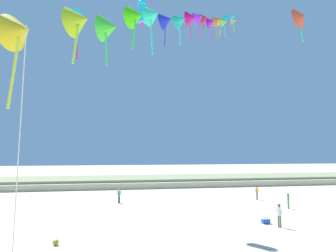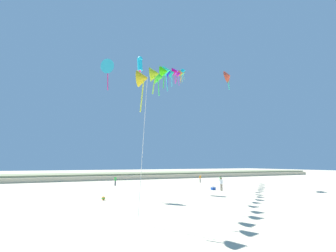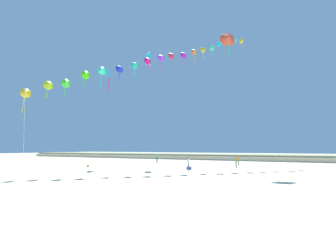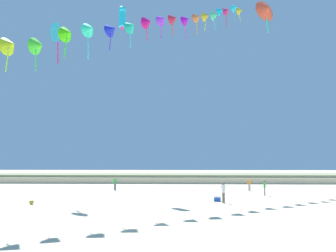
{
  "view_description": "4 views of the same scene",
  "coord_description": "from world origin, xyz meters",
  "px_view_note": "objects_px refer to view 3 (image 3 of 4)",
  "views": [
    {
      "loc": [
        -5.69,
        -13.07,
        5.55
      ],
      "look_at": [
        -1.09,
        11.98,
        7.81
      ],
      "focal_mm": 32.0,
      "sensor_mm": 36.0,
      "label": 1
    },
    {
      "loc": [
        -12.67,
        -17.4,
        3.56
      ],
      "look_at": [
        0.14,
        10.93,
        8.8
      ],
      "focal_mm": 24.0,
      "sensor_mm": 36.0,
      "label": 2
    },
    {
      "loc": [
        16.68,
        -19.43,
        2.81
      ],
      "look_at": [
        1.81,
        11.78,
        6.25
      ],
      "focal_mm": 24.0,
      "sensor_mm": 36.0,
      "label": 3
    },
    {
      "loc": [
        3.12,
        -22.26,
        3.46
      ],
      "look_at": [
        1.9,
        9.18,
        6.59
      ],
      "focal_mm": 38.0,
      "sensor_mm": 36.0,
      "label": 4
    }
  ],
  "objects_px": {
    "person_far_left": "(188,163)",
    "large_kite_mid_trail": "(149,59)",
    "person_mid_center": "(238,160)",
    "large_kite_high_solo": "(228,38)",
    "beach_cooler": "(189,168)",
    "beach_ball": "(88,166)",
    "person_near_right": "(236,162)",
    "large_kite_low_lead": "(109,73)",
    "person_near_left": "(157,158)"
  },
  "relations": [
    {
      "from": "person_near_left",
      "to": "large_kite_low_lead",
      "type": "distance_m",
      "value": 18.62
    },
    {
      "from": "large_kite_mid_trail",
      "to": "beach_ball",
      "type": "distance_m",
      "value": 21.0
    },
    {
      "from": "person_near_left",
      "to": "person_near_right",
      "type": "bearing_deg",
      "value": -21.24
    },
    {
      "from": "person_near_right",
      "to": "beach_ball",
      "type": "height_order",
      "value": "person_near_right"
    },
    {
      "from": "large_kite_mid_trail",
      "to": "large_kite_high_solo",
      "type": "bearing_deg",
      "value": -11.57
    },
    {
      "from": "beach_cooler",
      "to": "person_mid_center",
      "type": "bearing_deg",
      "value": 66.12
    },
    {
      "from": "beach_cooler",
      "to": "large_kite_mid_trail",
      "type": "bearing_deg",
      "value": 151.84
    },
    {
      "from": "person_mid_center",
      "to": "large_kite_mid_trail",
      "type": "relative_size",
      "value": 0.56
    },
    {
      "from": "person_near_right",
      "to": "large_kite_mid_trail",
      "type": "bearing_deg",
      "value": -178.97
    },
    {
      "from": "beach_cooler",
      "to": "large_kite_low_lead",
      "type": "bearing_deg",
      "value": 176.74
    },
    {
      "from": "large_kite_mid_trail",
      "to": "person_mid_center",
      "type": "bearing_deg",
      "value": 22.59
    },
    {
      "from": "person_near_left",
      "to": "beach_cooler",
      "type": "relative_size",
      "value": 2.73
    },
    {
      "from": "person_near_right",
      "to": "large_kite_low_lead",
      "type": "bearing_deg",
      "value": -167.52
    },
    {
      "from": "person_near_right",
      "to": "large_kite_mid_trail",
      "type": "height_order",
      "value": "large_kite_mid_trail"
    },
    {
      "from": "large_kite_low_lead",
      "to": "large_kite_high_solo",
      "type": "xyz_separation_m",
      "value": [
        19.96,
        1.18,
        2.5
      ]
    },
    {
      "from": "beach_cooler",
      "to": "large_kite_high_solo",
      "type": "bearing_deg",
      "value": 21.14
    },
    {
      "from": "person_near_left",
      "to": "large_kite_high_solo",
      "type": "distance_m",
      "value": 25.62
    },
    {
      "from": "large_kite_high_solo",
      "to": "beach_cooler",
      "type": "xyz_separation_m",
      "value": [
        -5.23,
        -2.02,
        -17.92
      ]
    },
    {
      "from": "large_kite_low_lead",
      "to": "person_mid_center",
      "type": "bearing_deg",
      "value": 27.25
    },
    {
      "from": "large_kite_mid_trail",
      "to": "beach_cooler",
      "type": "distance_m",
      "value": 21.39
    },
    {
      "from": "person_near_right",
      "to": "person_far_left",
      "type": "height_order",
      "value": "person_far_left"
    },
    {
      "from": "person_near_right",
      "to": "large_kite_high_solo",
      "type": "bearing_deg",
      "value": -91.3
    },
    {
      "from": "person_far_left",
      "to": "person_near_right",
      "type": "bearing_deg",
      "value": 53.38
    },
    {
      "from": "person_far_left",
      "to": "beach_ball",
      "type": "height_order",
      "value": "person_far_left"
    },
    {
      "from": "person_near_left",
      "to": "person_near_right",
      "type": "height_order",
      "value": "person_near_left"
    },
    {
      "from": "person_near_left",
      "to": "person_mid_center",
      "type": "relative_size",
      "value": 1.03
    },
    {
      "from": "person_near_right",
      "to": "large_kite_low_lead",
      "type": "distance_m",
      "value": 25.26
    },
    {
      "from": "large_kite_low_lead",
      "to": "person_near_right",
      "type": "bearing_deg",
      "value": 12.48
    },
    {
      "from": "person_near_left",
      "to": "person_near_right",
      "type": "xyz_separation_m",
      "value": [
        16.42,
        -6.38,
        -0.03
      ]
    },
    {
      "from": "person_near_right",
      "to": "large_kite_high_solo",
      "type": "xyz_separation_m",
      "value": [
        -0.07,
        -3.25,
        17.24
      ]
    },
    {
      "from": "person_near_left",
      "to": "person_far_left",
      "type": "relative_size",
      "value": 0.91
    },
    {
      "from": "person_far_left",
      "to": "large_kite_mid_trail",
      "type": "distance_m",
      "value": 21.25
    },
    {
      "from": "large_kite_high_solo",
      "to": "beach_cooler",
      "type": "bearing_deg",
      "value": -158.86
    },
    {
      "from": "large_kite_low_lead",
      "to": "beach_ball",
      "type": "relative_size",
      "value": 11.19
    },
    {
      "from": "large_kite_low_lead",
      "to": "large_kite_mid_trail",
      "type": "distance_m",
      "value": 7.5
    },
    {
      "from": "large_kite_high_solo",
      "to": "beach_ball",
      "type": "bearing_deg",
      "value": -166.66
    },
    {
      "from": "person_near_left",
      "to": "large_kite_low_lead",
      "type": "bearing_deg",
      "value": -108.45
    },
    {
      "from": "large_kite_low_lead",
      "to": "beach_cooler",
      "type": "distance_m",
      "value": 21.34
    },
    {
      "from": "beach_ball",
      "to": "large_kite_high_solo",
      "type": "bearing_deg",
      "value": 13.34
    },
    {
      "from": "beach_cooler",
      "to": "beach_ball",
      "type": "distance_m",
      "value": 15.42
    },
    {
      "from": "person_mid_center",
      "to": "beach_ball",
      "type": "height_order",
      "value": "person_mid_center"
    },
    {
      "from": "large_kite_low_lead",
      "to": "large_kite_high_solo",
      "type": "bearing_deg",
      "value": 3.4
    },
    {
      "from": "person_mid_center",
      "to": "large_kite_high_solo",
      "type": "xyz_separation_m",
      "value": [
        0.4,
        -8.89,
        17.24
      ]
    },
    {
      "from": "large_kite_mid_trail",
      "to": "large_kite_high_solo",
      "type": "relative_size",
      "value": 0.78
    },
    {
      "from": "person_near_right",
      "to": "beach_cooler",
      "type": "distance_m",
      "value": 7.51
    },
    {
      "from": "person_mid_center",
      "to": "beach_ball",
      "type": "xyz_separation_m",
      "value": [
        -19.99,
        -13.72,
        -0.7
      ]
    },
    {
      "from": "large_kite_low_lead",
      "to": "person_far_left",
      "type": "bearing_deg",
      "value": -8.11
    },
    {
      "from": "person_mid_center",
      "to": "beach_cooler",
      "type": "height_order",
      "value": "person_mid_center"
    },
    {
      "from": "large_kite_mid_trail",
      "to": "large_kite_high_solo",
      "type": "distance_m",
      "value": 14.9
    },
    {
      "from": "beach_cooler",
      "to": "person_near_right",
      "type": "bearing_deg",
      "value": 44.83
    }
  ]
}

